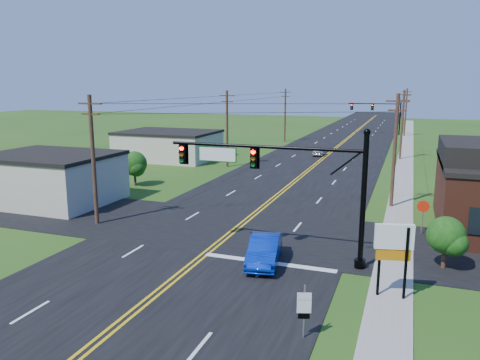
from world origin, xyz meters
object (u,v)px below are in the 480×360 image
at_px(signal_mast_far, 377,111).
at_px(route_sign, 304,308).
at_px(stop_sign, 423,210).
at_px(blue_car, 264,251).
at_px(signal_mast_main, 281,176).

relative_size(signal_mast_far, route_sign, 4.97).
bearing_deg(route_sign, stop_sign, 55.46).
bearing_deg(signal_mast_far, blue_car, -90.50).
bearing_deg(signal_mast_far, signal_mast_main, -90.08).
relative_size(signal_mast_main, route_sign, 5.12).
bearing_deg(stop_sign, blue_car, -134.54).
distance_m(signal_mast_main, blue_car, 4.19).
distance_m(signal_mast_main, signal_mast_far, 72.00).
distance_m(signal_mast_main, route_sign, 9.29).
bearing_deg(blue_car, stop_sign, 36.00).
relative_size(signal_mast_main, blue_car, 2.49).
bearing_deg(blue_car, signal_mast_far, 79.50).
height_order(signal_mast_main, blue_car, signal_mast_main).
distance_m(signal_mast_far, stop_sign, 65.16).
distance_m(signal_mast_far, blue_car, 73.22).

